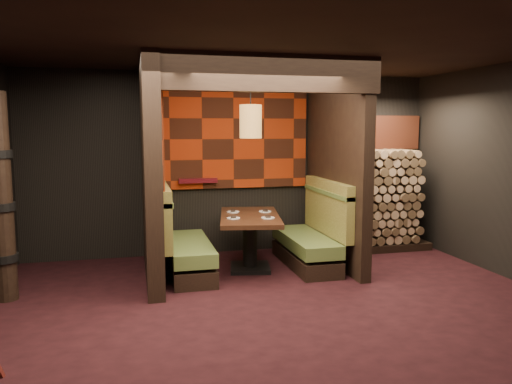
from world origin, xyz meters
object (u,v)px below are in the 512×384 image
object	(u,v)px
pendant_lamp	(251,121)
totem_column	(1,199)
booth_bench_right	(312,238)
booth_bench_left	(182,245)
dining_table	(250,232)
firewood_stack	(376,200)

from	to	relation	value
pendant_lamp	totem_column	size ratio (longest dim) A/B	0.42
booth_bench_right	pendant_lamp	xyz separation A→B (m)	(-0.94, -0.08, 1.68)
booth_bench_left	dining_table	size ratio (longest dim) A/B	1.00
pendant_lamp	totem_column	xyz separation A→B (m)	(-3.04, -0.47, -0.89)
totem_column	firewood_stack	distance (m)	5.49
booth_bench_left	booth_bench_right	size ratio (longest dim) A/B	1.00
totem_column	pendant_lamp	bearing A→B (deg)	8.86
booth_bench_left	totem_column	distance (m)	2.30
booth_bench_left	booth_bench_right	world-z (taller)	same
booth_bench_right	pendant_lamp	bearing A→B (deg)	-175.39
firewood_stack	totem_column	bearing A→B (deg)	-166.81
booth_bench_left	firewood_stack	size ratio (longest dim) A/B	0.92
booth_bench_left	firewood_stack	world-z (taller)	firewood_stack
booth_bench_right	firewood_stack	size ratio (longest dim) A/B	0.92
pendant_lamp	firewood_stack	size ratio (longest dim) A/B	0.58
totem_column	firewood_stack	bearing A→B (deg)	13.19
dining_table	firewood_stack	world-z (taller)	firewood_stack
dining_table	pendant_lamp	world-z (taller)	pendant_lamp
pendant_lamp	totem_column	world-z (taller)	pendant_lamp
dining_table	firewood_stack	size ratio (longest dim) A/B	0.93
dining_table	firewood_stack	distance (m)	2.42
booth_bench_right	pendant_lamp	distance (m)	1.93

